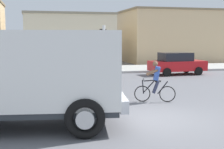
{
  "coord_description": "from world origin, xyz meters",
  "views": [
    {
      "loc": [
        -3.85,
        -10.05,
        2.72
      ],
      "look_at": [
        -0.77,
        2.5,
        1.2
      ],
      "focal_mm": 51.32,
      "sensor_mm": 36.0,
      "label": 1
    }
  ],
  "objects_px": {
    "car_red_near": "(177,63)",
    "cyclist": "(155,82)",
    "truck_foreground": "(31,73)",
    "traffic_light_pole": "(104,53)",
    "pedestrian_near_kerb": "(37,66)"
  },
  "relations": [
    {
      "from": "car_red_near",
      "to": "cyclist",
      "type": "bearing_deg",
      "value": -120.11
    },
    {
      "from": "truck_foreground",
      "to": "traffic_light_pole",
      "type": "relative_size",
      "value": 1.79
    },
    {
      "from": "cyclist",
      "to": "pedestrian_near_kerb",
      "type": "height_order",
      "value": "cyclist"
    },
    {
      "from": "car_red_near",
      "to": "pedestrian_near_kerb",
      "type": "height_order",
      "value": "pedestrian_near_kerb"
    },
    {
      "from": "cyclist",
      "to": "car_red_near",
      "type": "bearing_deg",
      "value": 59.89
    },
    {
      "from": "cyclist",
      "to": "truck_foreground",
      "type": "bearing_deg",
      "value": -151.73
    },
    {
      "from": "cyclist",
      "to": "pedestrian_near_kerb",
      "type": "xyz_separation_m",
      "value": [
        -4.74,
        8.63,
        -0.02
      ]
    },
    {
      "from": "truck_foreground",
      "to": "car_red_near",
      "type": "xyz_separation_m",
      "value": [
        10.16,
        11.56,
        -0.85
      ]
    },
    {
      "from": "truck_foreground",
      "to": "cyclist",
      "type": "xyz_separation_m",
      "value": [
        5.02,
        2.7,
        -0.8
      ]
    },
    {
      "from": "cyclist",
      "to": "traffic_light_pole",
      "type": "relative_size",
      "value": 0.54
    },
    {
      "from": "cyclist",
      "to": "car_red_near",
      "type": "height_order",
      "value": "cyclist"
    },
    {
      "from": "cyclist",
      "to": "car_red_near",
      "type": "relative_size",
      "value": 0.42
    },
    {
      "from": "traffic_light_pole",
      "to": "truck_foreground",
      "type": "bearing_deg",
      "value": -131.62
    },
    {
      "from": "truck_foreground",
      "to": "pedestrian_near_kerb",
      "type": "bearing_deg",
      "value": 88.56
    },
    {
      "from": "truck_foreground",
      "to": "cyclist",
      "type": "relative_size",
      "value": 3.32
    }
  ]
}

